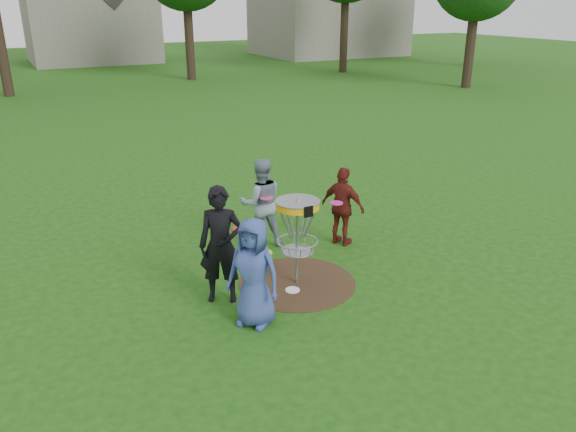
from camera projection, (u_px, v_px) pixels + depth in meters
name	position (u px, v px, depth m)	size (l,w,h in m)	color
ground	(297.00, 283.00, 8.62)	(100.00, 100.00, 0.00)	#19470F
dirt_patch	(297.00, 283.00, 8.62)	(1.80, 1.80, 0.01)	#47331E
player_blue	(254.00, 273.00, 7.30)	(0.73, 0.48, 1.50)	#354892
player_black	(221.00, 245.00, 7.85)	(0.62, 0.41, 1.71)	black
player_grey	(261.00, 203.00, 9.68)	(0.77, 0.60, 1.58)	gray
player_maroon	(343.00, 207.00, 9.74)	(0.83, 0.34, 1.41)	maroon
disc_on_grass	(293.00, 290.00, 8.39)	(0.22, 0.22, 0.02)	white
disc_golf_basket	(297.00, 221.00, 8.25)	(0.66, 0.67, 1.38)	#9EA0A5
held_discs	(279.00, 219.00, 8.55)	(2.30, 2.07, 0.20)	#C2E419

